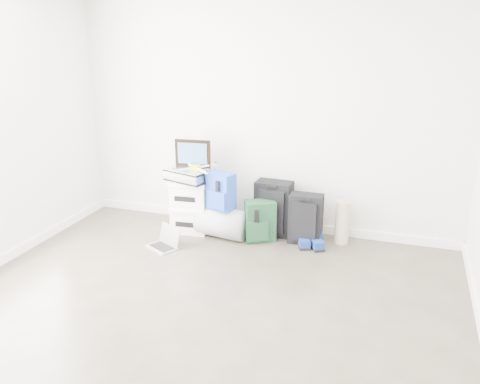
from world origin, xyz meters
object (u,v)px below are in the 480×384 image
(boxes_stack, at_px, (191,206))
(large_suitcase, at_px, (273,208))
(duffel_bag, at_px, (222,222))
(laptop, at_px, (165,242))
(briefcase, at_px, (190,174))
(carry_on, at_px, (306,219))

(boxes_stack, distance_m, large_suitcase, 0.96)
(duffel_bag, height_order, laptop, duffel_bag)
(laptop, bearing_deg, duffel_bag, 71.58)
(briefcase, height_order, laptop, briefcase)
(boxes_stack, bearing_deg, carry_on, -2.35)
(briefcase, relative_size, large_suitcase, 0.77)
(boxes_stack, height_order, briefcase, briefcase)
(briefcase, relative_size, duffel_bag, 0.86)
(large_suitcase, distance_m, laptop, 1.29)
(large_suitcase, bearing_deg, duffel_bag, -150.62)
(boxes_stack, relative_size, briefcase, 1.28)
(boxes_stack, relative_size, laptop, 1.57)
(boxes_stack, distance_m, briefcase, 0.38)
(duffel_bag, xyz_separation_m, laptop, (-0.50, -0.47, -0.12))
(briefcase, bearing_deg, duffel_bag, 8.23)
(briefcase, height_order, carry_on, briefcase)
(briefcase, xyz_separation_m, large_suitcase, (0.94, 0.20, -0.37))
(briefcase, xyz_separation_m, laptop, (-0.08, -0.53, -0.63))
(boxes_stack, height_order, duffel_bag, boxes_stack)
(boxes_stack, bearing_deg, briefcase, -5.42)
(large_suitcase, xyz_separation_m, carry_on, (0.40, -0.13, -0.04))
(duffel_bag, bearing_deg, boxes_stack, -179.96)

